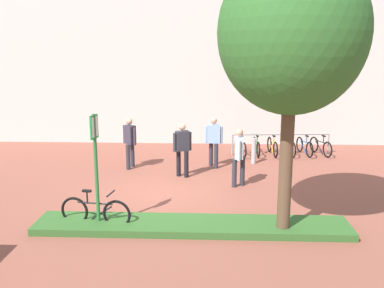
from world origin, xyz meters
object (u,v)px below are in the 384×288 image
parking_sign_post (95,155)px  person_suited_navy (130,140)px  bike_at_sign (96,212)px  person_suited_dark (182,146)px  bike_rack_cluster (280,146)px  person_shirt_white (214,139)px  bollard_steel (254,151)px  person_shirt_blue (239,154)px  tree_sidewalk (292,34)px

parking_sign_post → person_suited_navy: bearing=92.4°
bike_at_sign → person_suited_dark: size_ratio=0.97×
bike_rack_cluster → person_suited_navy: size_ratio=2.18×
person_shirt_white → person_suited_dark: size_ratio=1.00×
bollard_steel → person_shirt_blue: size_ratio=0.52×
tree_sidewalk → person_suited_navy: (-4.30, 5.17, -3.25)m
person_suited_navy → parking_sign_post: bearing=-87.6°
bike_at_sign → person_shirt_white: size_ratio=0.97×
person_shirt_white → person_shirt_blue: (0.72, -2.09, 0.00)m
person_suited_dark → person_suited_navy: same height
parking_sign_post → bike_at_sign: bearing=142.3°
bike_at_sign → person_suited_navy: size_ratio=0.97×
person_suited_dark → person_suited_navy: 2.06m
bollard_steel → person_suited_dark: bearing=-144.5°
parking_sign_post → bollard_steel: bearing=55.1°
parking_sign_post → person_suited_navy: (-0.21, 5.00, -0.70)m
tree_sidewalk → person_suited_navy: bearing=129.7°
bike_at_sign → parking_sign_post: bearing=-37.7°
bollard_steel → tree_sidewalk: bearing=-89.5°
bike_at_sign → tree_sidewalk: bearing=-3.3°
bike_at_sign → person_shirt_blue: bearing=42.2°
parking_sign_post → tree_sidewalk: bearing=-2.4°
person_shirt_blue → tree_sidewalk: bearing=-77.2°
person_shirt_white → person_suited_dark: same height
bike_rack_cluster → bollard_steel: (-1.15, -1.34, 0.10)m
bike_rack_cluster → person_suited_dark: bearing=-139.3°
bollard_steel → bike_at_sign: bearing=-125.8°
person_suited_dark → bike_at_sign: bearing=-113.1°
tree_sidewalk → parking_sign_post: (-4.09, 0.17, -2.55)m
bike_rack_cluster → tree_sidewalk: bearing=-98.6°
bike_at_sign → bike_rack_cluster: bearing=53.2°
tree_sidewalk → person_shirt_blue: tree_sidewalk is taller
bike_at_sign → person_shirt_white: bearing=62.5°
bike_rack_cluster → person_suited_navy: 5.83m
tree_sidewalk → person_shirt_white: tree_sidewalk is taller
bike_rack_cluster → person_shirt_white: bearing=-144.0°
tree_sidewalk → person_shirt_white: size_ratio=3.42×
person_shirt_white → person_suited_navy: bearing=-175.0°
bike_at_sign → bike_rack_cluster: size_ratio=0.45×
parking_sign_post → person_shirt_blue: bearing=43.5°
bike_at_sign → bollard_steel: size_ratio=1.85×
person_shirt_white → bollard_steel: bearing=20.5°
bollard_steel → parking_sign_post: bearing=-124.9°
bike_at_sign → person_shirt_white: person_shirt_white is taller
tree_sidewalk → bike_at_sign: size_ratio=3.53×
bike_at_sign → person_shirt_blue: (3.41, 3.09, 0.63)m
bike_rack_cluster → person_suited_dark: person_suited_dark is taller
bike_rack_cluster → person_suited_dark: size_ratio=2.18×
tree_sidewalk → person_suited_dark: 5.87m
tree_sidewalk → person_suited_navy: 7.47m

